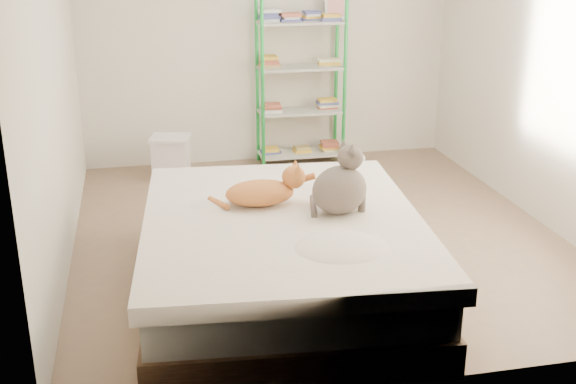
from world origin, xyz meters
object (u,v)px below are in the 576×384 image
object	(u,v)px
shelf_unit	(301,82)
grey_cat	(340,180)
bed	(283,256)
white_bin	(171,157)
cardboard_box	(343,189)
orange_cat	(260,190)

from	to	relation	value
shelf_unit	grey_cat	bearing A→B (deg)	-98.05
bed	grey_cat	xyz separation A→B (m)	(0.37, -0.01, 0.51)
bed	grey_cat	size ratio (longest dim) A/B	5.16
grey_cat	white_bin	world-z (taller)	grey_cat
shelf_unit	white_bin	size ratio (longest dim) A/B	4.07
cardboard_box	white_bin	size ratio (longest dim) A/B	1.17
shelf_unit	cardboard_box	distance (m)	1.52
bed	cardboard_box	size ratio (longest dim) A/B	4.72
shelf_unit	cardboard_box	world-z (taller)	shelf_unit
cardboard_box	grey_cat	bearing A→B (deg)	-116.44
orange_cat	shelf_unit	xyz separation A→B (m)	(0.89, 2.63, 0.18)
bed	shelf_unit	distance (m)	3.02
grey_cat	shelf_unit	distance (m)	2.90
orange_cat	shelf_unit	world-z (taller)	shelf_unit
shelf_unit	cardboard_box	bearing A→B (deg)	-87.07
bed	orange_cat	world-z (taller)	orange_cat
orange_cat	white_bin	bearing A→B (deg)	101.89
grey_cat	shelf_unit	xyz separation A→B (m)	(0.41, 2.87, 0.06)
grey_cat	orange_cat	bearing A→B (deg)	44.78
shelf_unit	white_bin	world-z (taller)	shelf_unit
bed	cardboard_box	xyz separation A→B (m)	(0.85, 1.51, -0.12)
bed	orange_cat	distance (m)	0.47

